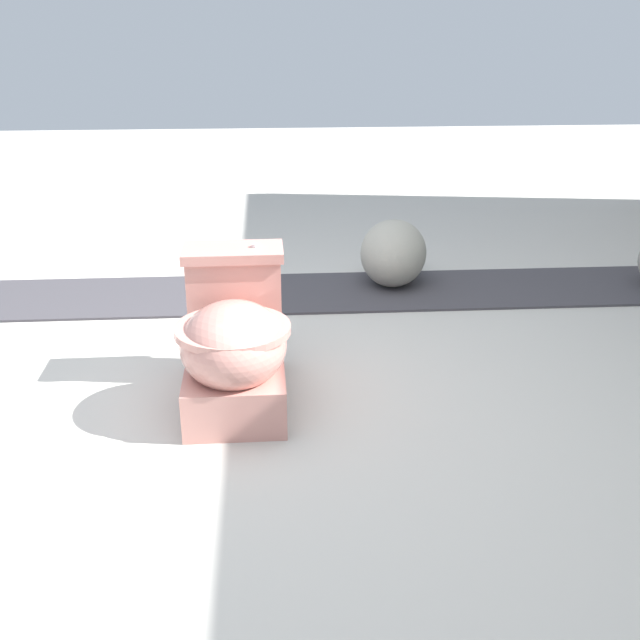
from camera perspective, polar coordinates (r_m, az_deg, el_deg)
ground_plane at (r=2.65m, az=-7.35°, el=-7.03°), size 14.00×14.00×0.00m
gravel_strip at (r=3.73m, az=1.24°, el=2.15°), size 0.56×8.00×0.01m
toilet at (r=2.63m, az=-6.52°, el=-1.80°), size 0.64×0.39×0.52m
boulder_far at (r=3.82m, az=5.61°, el=5.10°), size 0.50×0.42×0.33m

